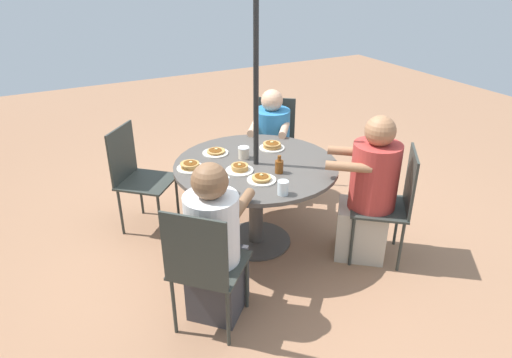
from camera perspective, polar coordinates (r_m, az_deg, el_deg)
ground_plane at (r=3.99m, az=0.00°, el=-7.74°), size 12.00×12.00×0.00m
patio_table at (r=3.68m, az=0.00°, el=0.16°), size 1.31×1.31×0.74m
umbrella_pole at (r=3.49m, az=0.00°, el=7.63°), size 0.04×0.04×2.23m
patio_chair_north at (r=3.69m, az=16.63°, el=-2.42°), size 0.61×0.61×0.93m
diner_north at (r=3.66m, az=13.89°, el=-1.98°), size 0.60×0.62×1.19m
patio_chair_east at (r=4.69m, az=2.17°, el=5.00°), size 0.61×0.61×0.93m
diner_east at (r=4.53m, az=1.86°, el=3.74°), size 0.60×0.57×1.09m
patio_chair_south at (r=4.09m, az=-14.72°, el=0.80°), size 0.61×0.61×0.93m
patio_chair_west at (r=2.86m, az=-6.54°, el=-10.45°), size 0.61×0.61×0.93m
diner_west at (r=3.00m, az=-5.18°, el=-8.63°), size 0.58×0.58×1.14m
pancake_plate_a at (r=3.91m, az=2.01°, el=4.13°), size 0.22×0.22×0.06m
pancake_plate_b at (r=3.50m, az=-2.06°, el=1.30°), size 0.22×0.22×0.06m
pancake_plate_c at (r=3.57m, az=-8.20°, el=1.58°), size 0.22×0.22×0.06m
pancake_plate_d at (r=3.35m, az=0.69°, el=0.01°), size 0.22×0.22×0.05m
pancake_plate_e at (r=3.82m, az=-5.07°, el=3.37°), size 0.22×0.22×0.04m
syrup_bottle at (r=3.46m, az=2.90°, el=1.62°), size 0.09×0.06×0.14m
coffee_cup at (r=3.71m, az=-1.55°, el=3.31°), size 0.09×0.09×0.10m
drinking_glass_a at (r=3.16m, az=-3.92°, el=-0.77°), size 0.07×0.07×0.12m
drinking_glass_b at (r=3.15m, az=3.39°, el=-1.10°), size 0.08×0.08×0.10m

